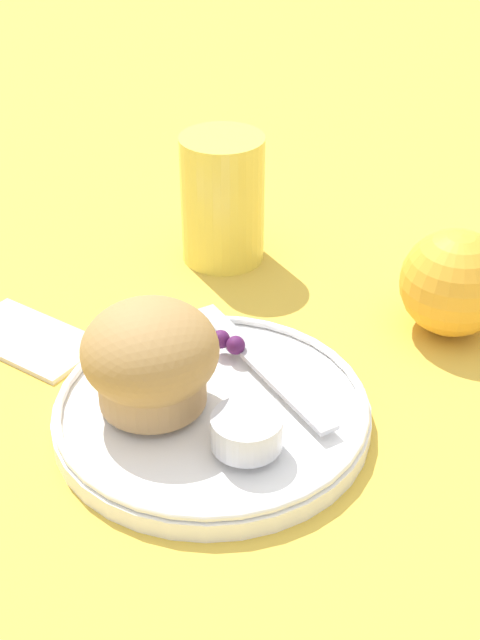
% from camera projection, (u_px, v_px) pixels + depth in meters
% --- Properties ---
extents(ground_plane, '(3.00, 3.00, 0.00)m').
position_uv_depth(ground_plane, '(239.00, 429.00, 0.61)').
color(ground_plane, gold).
extents(plate, '(0.22, 0.22, 0.02)m').
position_uv_depth(plate, '(212.00, 412.00, 0.61)').
color(plate, white).
rests_on(plate, ground_plane).
extents(muffin, '(0.09, 0.09, 0.07)m').
position_uv_depth(muffin, '(150.00, 358.00, 0.59)').
color(muffin, tan).
rests_on(muffin, plate).
extents(cream_ramekin, '(0.05, 0.05, 0.02)m').
position_uv_depth(cream_ramekin, '(247.00, 430.00, 0.56)').
color(cream_ramekin, silver).
rests_on(cream_ramekin, plate).
extents(berry_pair, '(0.03, 0.01, 0.01)m').
position_uv_depth(berry_pair, '(228.00, 342.00, 0.65)').
color(berry_pair, '#4C194C').
rests_on(berry_pair, plate).
extents(butter_knife, '(0.16, 0.09, 0.00)m').
position_uv_depth(butter_knife, '(262.00, 364.00, 0.64)').
color(butter_knife, '#B7B7BC').
rests_on(butter_knife, plate).
extents(orange_fruit, '(0.08, 0.08, 0.08)m').
position_uv_depth(orange_fruit, '(454.00, 283.00, 0.69)').
color(orange_fruit, '#F4A82D').
rests_on(orange_fruit, ground_plane).
extents(juice_glass, '(0.07, 0.07, 0.11)m').
position_uv_depth(juice_glass, '(223.00, 199.00, 0.78)').
color(juice_glass, '#EAD14C').
rests_on(juice_glass, ground_plane).
extents(folded_napkin, '(0.11, 0.06, 0.01)m').
position_uv_depth(folded_napkin, '(28.00, 337.00, 0.70)').
color(folded_napkin, beige).
rests_on(folded_napkin, ground_plane).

